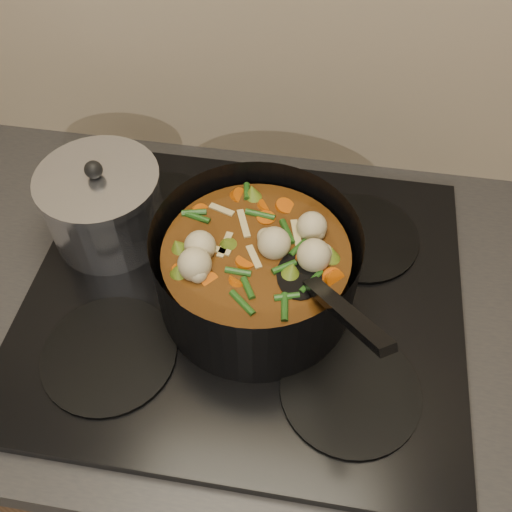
# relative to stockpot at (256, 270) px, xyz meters

# --- Properties ---
(counter) EXTENTS (2.64, 0.64, 0.91)m
(counter) POSITION_rel_stockpot_xyz_m (-0.02, 0.01, -0.54)
(counter) COLOR brown
(counter) RESTS_ON ground
(stovetop) EXTENTS (0.62, 0.54, 0.03)m
(stovetop) POSITION_rel_stockpot_xyz_m (-0.02, 0.01, -0.07)
(stovetop) COLOR black
(stovetop) RESTS_ON counter
(stockpot) EXTENTS (0.35, 0.35, 0.20)m
(stockpot) POSITION_rel_stockpot_xyz_m (0.00, 0.00, 0.00)
(stockpot) COLOR black
(stockpot) RESTS_ON stovetop
(saucepan) EXTENTS (0.18, 0.18, 0.15)m
(saucepan) POSITION_rel_stockpot_xyz_m (-0.24, 0.08, -0.00)
(saucepan) COLOR silver
(saucepan) RESTS_ON stovetop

